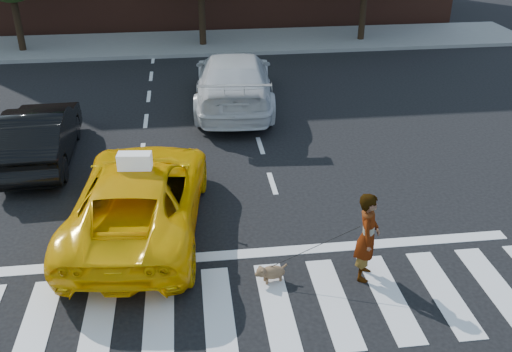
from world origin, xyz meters
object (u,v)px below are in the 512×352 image
at_px(black_sedan, 40,135).
at_px(white_suv, 234,80).
at_px(woman, 367,237).
at_px(dog, 270,272).
at_px(taxi, 140,197).

bearing_deg(black_sedan, white_suv, -149.54).
distance_m(black_sedan, woman, 8.95).
height_order(woman, dog, woman).
bearing_deg(taxi, woman, 158.34).
xyz_separation_m(taxi, woman, (4.13, -2.17, 0.11)).
relative_size(taxi, white_suv, 0.92).
distance_m(taxi, white_suv, 7.42).
bearing_deg(black_sedan, dog, 129.54).
bearing_deg(black_sedan, woman, 137.73).
bearing_deg(taxi, white_suv, -104.18).
bearing_deg(white_suv, black_sedan, 37.03).
height_order(white_suv, woman, woman).
bearing_deg(taxi, dog, 144.35).
distance_m(white_suv, dog, 9.12).
relative_size(white_suv, dog, 9.37).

